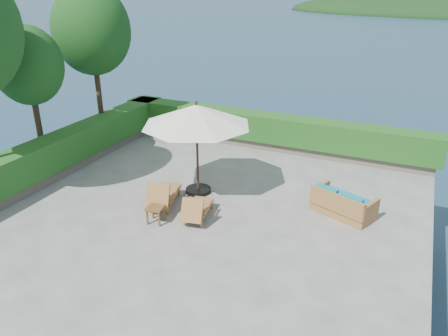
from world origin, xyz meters
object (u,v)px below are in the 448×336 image
at_px(patio_umbrella, 196,116).
at_px(lounge_left, 163,194).
at_px(lounge_right, 197,208).
at_px(wicker_loveseat, 342,205).
at_px(side_table, 155,210).

bearing_deg(patio_umbrella, lounge_left, -112.01).
distance_m(lounge_right, wicker_loveseat, 4.05).
distance_m(patio_umbrella, side_table, 2.96).
bearing_deg(lounge_right, lounge_left, 156.90).
height_order(side_table, wicker_loveseat, wicker_loveseat).
distance_m(lounge_right, side_table, 1.12).
height_order(patio_umbrella, side_table, patio_umbrella).
relative_size(lounge_right, wicker_loveseat, 0.79).
distance_m(patio_umbrella, lounge_left, 2.46).
distance_m(side_table, wicker_loveseat, 5.16).
xyz_separation_m(lounge_right, wicker_loveseat, (3.59, 1.87, -0.02)).
height_order(lounge_left, wicker_loveseat, lounge_left).
relative_size(lounge_left, wicker_loveseat, 0.90).
xyz_separation_m(patio_umbrella, wicker_loveseat, (4.33, 0.37, -2.14)).
relative_size(patio_umbrella, lounge_right, 2.23).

